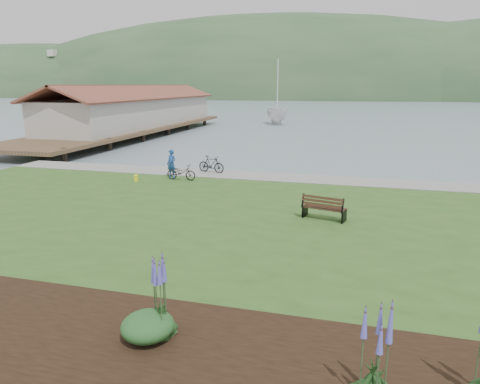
% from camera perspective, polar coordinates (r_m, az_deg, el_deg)
% --- Properties ---
extents(ground, '(600.00, 600.00, 0.00)m').
position_cam_1_polar(ground, '(17.38, 2.23, -4.02)').
color(ground, slate).
rests_on(ground, ground).
extents(lawn, '(34.00, 20.00, 0.40)m').
position_cam_1_polar(lawn, '(15.47, 0.58, -5.54)').
color(lawn, '#2B511C').
rests_on(lawn, ground).
extents(shoreline_path, '(34.00, 2.20, 0.03)m').
position_cam_1_polar(shoreline_path, '(23.82, 5.94, 1.93)').
color(shoreline_path, gray).
rests_on(shoreline_path, lawn).
extents(far_hillside, '(580.00, 80.00, 38.00)m').
position_cam_1_polar(far_hillside, '(186.91, 20.49, 11.55)').
color(far_hillside, '#2E4F2C').
rests_on(far_hillside, ground).
extents(pier_pavilion, '(8.00, 36.00, 5.40)m').
position_cam_1_polar(pier_pavilion, '(49.70, -13.61, 10.51)').
color(pier_pavilion, '#4C3826').
rests_on(pier_pavilion, ground).
extents(park_bench, '(1.71, 1.02, 0.99)m').
position_cam_1_polar(park_bench, '(16.52, 11.08, -2.00)').
color(park_bench, '#311E13').
rests_on(park_bench, lawn).
extents(person, '(0.77, 0.64, 1.84)m').
position_cam_1_polar(person, '(23.88, -9.13, 4.07)').
color(person, '#1F4790').
rests_on(person, lawn).
extents(bicycle_a, '(0.58, 1.63, 0.85)m').
position_cam_1_polar(bicycle_a, '(23.30, -7.85, 2.63)').
color(bicycle_a, black).
rests_on(bicycle_a, lawn).
extents(bicycle_b, '(0.78, 1.71, 0.99)m').
position_cam_1_polar(bicycle_b, '(25.06, -3.85, 3.70)').
color(bicycle_b, black).
rests_on(bicycle_b, lawn).
extents(sailboat, '(14.35, 14.44, 28.42)m').
position_cam_1_polar(sailboat, '(61.38, 4.93, 8.98)').
color(sailboat, silver).
rests_on(sailboat, ground).
extents(pannier, '(0.31, 0.37, 0.34)m').
position_cam_1_polar(pannier, '(23.49, -13.68, 1.81)').
color(pannier, yellow).
rests_on(pannier, lawn).
extents(echium_0, '(0.62, 0.62, 1.89)m').
position_cam_1_polar(echium_0, '(7.52, 17.55, -20.58)').
color(echium_0, '#153714').
rests_on(echium_0, garden_bed).
extents(echium_4, '(0.62, 0.62, 2.05)m').
position_cam_1_polar(echium_4, '(8.93, -10.64, -13.35)').
color(echium_4, '#153714').
rests_on(echium_4, garden_bed).
extents(shrub_0, '(1.07, 1.07, 0.54)m').
position_cam_1_polar(shrub_0, '(9.15, -12.22, -17.07)').
color(shrub_0, '#1E4C21').
rests_on(shrub_0, garden_bed).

